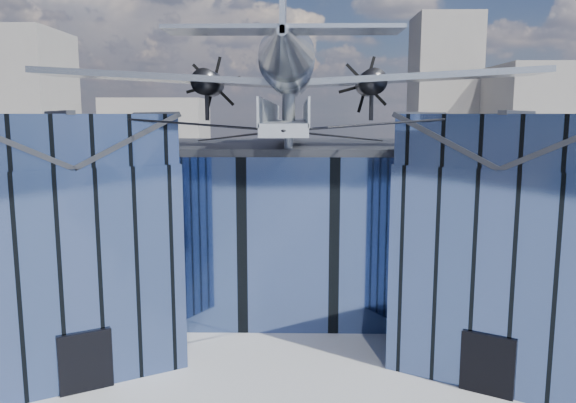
{
  "coord_description": "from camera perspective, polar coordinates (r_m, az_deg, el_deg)",
  "views": [
    {
      "loc": [
        0.52,
        -26.81,
        11.65
      ],
      "look_at": [
        0.0,
        2.0,
        7.2
      ],
      "focal_mm": 35.0,
      "sensor_mm": 36.0,
      "label": 1
    }
  ],
  "objects": [
    {
      "name": "ground_plane",
      "position": [
        29.24,
        -0.07,
        -14.7
      ],
      "size": [
        120.0,
        120.0,
        0.0
      ],
      "primitive_type": "plane",
      "color": "gray"
    },
    {
      "name": "museum",
      "position": [
        33.2,
        0.12,
        -1.83
      ],
      "size": [
        32.88,
        24.5,
        17.6
      ],
      "color": "#44598A",
      "rests_on": "ground"
    },
    {
      "name": "bg_towers",
      "position": [
        77.32,
        1.74,
        7.55
      ],
      "size": [
        77.0,
        24.5,
        26.0
      ],
      "color": "gray",
      "rests_on": "ground"
    }
  ]
}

